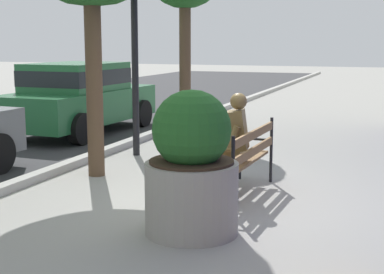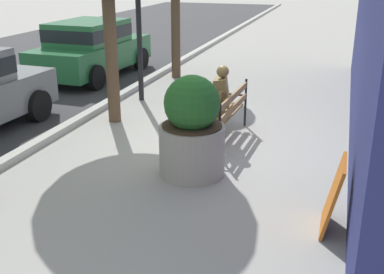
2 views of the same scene
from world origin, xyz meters
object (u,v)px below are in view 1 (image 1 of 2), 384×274
object	(u,v)px
concrete_planter	(192,169)
parked_car_green	(79,96)
park_bench	(242,156)
lamp_post	(134,11)
bronze_statue_seated	(227,145)

from	to	relation	value
concrete_planter	parked_car_green	world-z (taller)	parked_car_green
park_bench	lamp_post	size ratio (longest dim) A/B	0.47
concrete_planter	parked_car_green	xyz separation A→B (m)	(5.52, 4.68, 0.13)
bronze_statue_seated	lamp_post	xyz separation A→B (m)	(2.03, 2.30, 1.88)
bronze_statue_seated	parked_car_green	size ratio (longest dim) A/B	0.33
bronze_statue_seated	parked_car_green	world-z (taller)	parked_car_green
park_bench	bronze_statue_seated	size ratio (longest dim) A/B	1.33
concrete_planter	parked_car_green	distance (m)	7.24
park_bench	concrete_planter	xyz separation A→B (m)	(-1.65, 0.11, 0.16)
parked_car_green	bronze_statue_seated	bearing A→B (deg)	-130.30
bronze_statue_seated	lamp_post	distance (m)	3.60
bronze_statue_seated	concrete_planter	size ratio (longest dim) A/B	0.89
park_bench	bronze_statue_seated	xyz separation A→B (m)	(-0.01, 0.21, 0.12)
park_bench	concrete_planter	size ratio (longest dim) A/B	1.18
bronze_statue_seated	lamp_post	size ratio (longest dim) A/B	0.35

